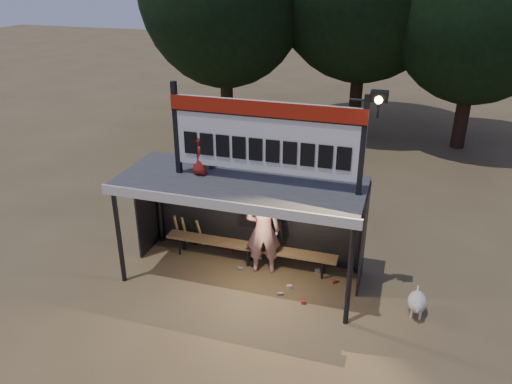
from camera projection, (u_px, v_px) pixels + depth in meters
The scene contains 11 objects.
ground at pixel (242, 276), 11.01m from camera, with size 80.00×80.00×0.00m, color brown.
player at pixel (263, 230), 10.78m from camera, with size 0.75×0.49×2.06m, color white.
child_a at pixel (204, 145), 10.49m from camera, with size 0.47×0.37×0.96m, color slate.
child_b at pixel (200, 155), 10.14m from camera, with size 0.41×0.27×0.84m, color maroon.
dugout_shelter at pixel (245, 196), 10.45m from camera, with size 5.10×2.08×2.32m.
scoreboard_assembly at pixel (268, 135), 9.47m from camera, with size 4.10×0.27×1.99m.
bench at pixel (250, 247), 11.31m from camera, with size 4.00×0.35×0.48m.
tree_right at pixel (483, 0), 16.62m from camera, with size 6.08×6.08×8.72m.
dog at pixel (417, 303), 9.70m from camera, with size 0.36×0.81×0.49m.
bats at pixel (189, 231), 11.98m from camera, with size 0.68×0.35×0.84m.
litter at pixel (281, 276), 10.97m from camera, with size 2.72×1.53×0.08m.
Camera 1 is at (3.02, -8.73, 6.28)m, focal length 35.00 mm.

